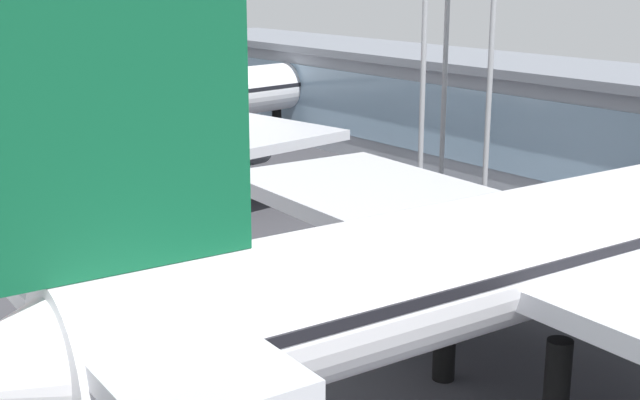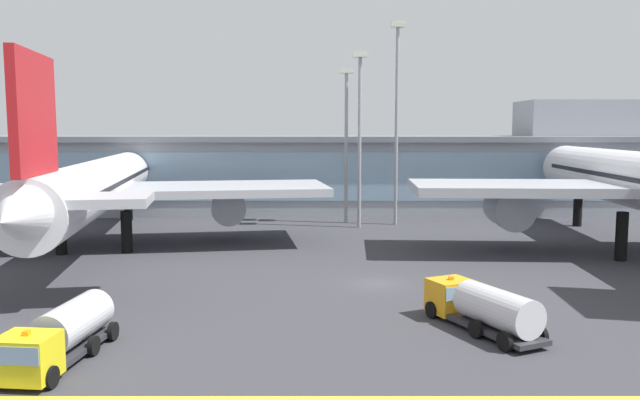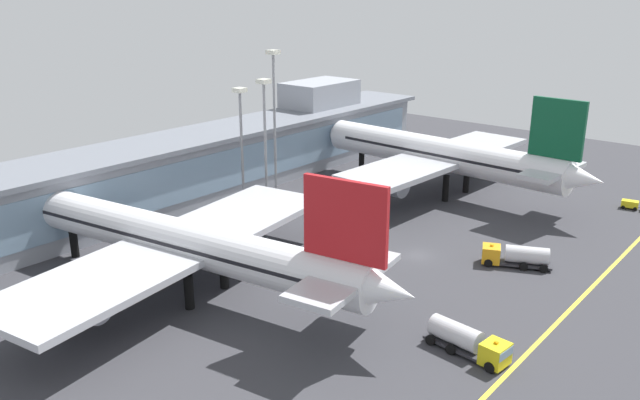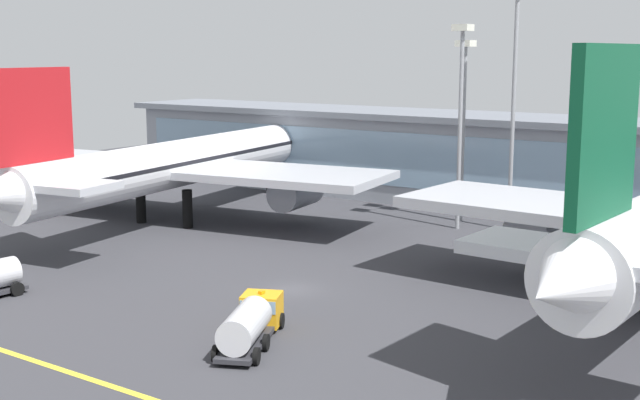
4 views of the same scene
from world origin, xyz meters
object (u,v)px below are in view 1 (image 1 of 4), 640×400
apron_light_mast_centre (424,35)px  apron_light_mast_east (494,8)px  airliner_near_right (554,248)px  airliner_near_left (125,108)px  apron_light_mast_west (446,43)px

apron_light_mast_centre → apron_light_mast_east: apron_light_mast_east is taller
apron_light_mast_centre → apron_light_mast_east: size_ratio=0.85×
airliner_near_right → apron_light_mast_centre: bearing=60.3°
apron_light_mast_east → airliner_near_left: bearing=-154.1°
airliner_near_right → apron_light_mast_west: (-28.61, 21.19, 6.47)m
airliner_near_left → apron_light_mast_centre: size_ratio=2.78×
airliner_near_left → apron_light_mast_west: bearing=-65.4°
apron_light_mast_west → apron_light_mast_east: size_ratio=0.78×
airliner_near_left → apron_light_mast_east: size_ratio=2.35×
apron_light_mast_west → apron_light_mast_east: (6.38, -1.45, 3.10)m
airliner_near_right → apron_light_mast_east: 31.23m
airliner_near_right → apron_light_mast_east: bearing=51.2°
airliner_near_left → apron_light_mast_centre: apron_light_mast_centre is taller
airliner_near_left → apron_light_mast_west: 32.49m
apron_light_mast_west → apron_light_mast_centre: size_ratio=0.93×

